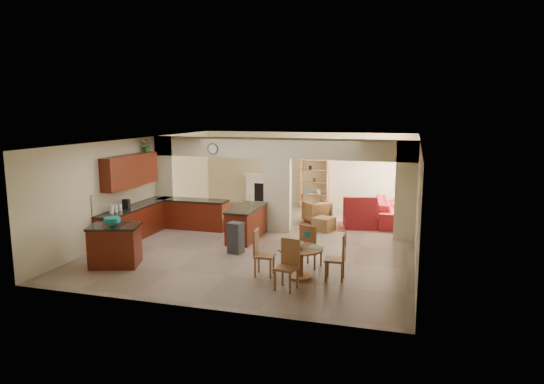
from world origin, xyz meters
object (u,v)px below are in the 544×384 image
(kitchen_island, at_px, (115,245))
(sofa, at_px, (393,211))
(dining_table, at_px, (300,257))
(armchair, at_px, (317,212))

(kitchen_island, distance_m, sofa, 8.77)
(dining_table, xyz_separation_m, armchair, (-0.67, 5.36, -0.11))
(kitchen_island, height_order, sofa, kitchen_island)
(dining_table, relative_size, armchair, 1.29)
(kitchen_island, height_order, armchair, kitchen_island)
(dining_table, distance_m, sofa, 6.21)
(sofa, bearing_deg, kitchen_island, 129.64)
(dining_table, height_order, armchair, armchair)
(kitchen_island, distance_m, armchair, 6.82)
(dining_table, bearing_deg, kitchen_island, -175.11)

